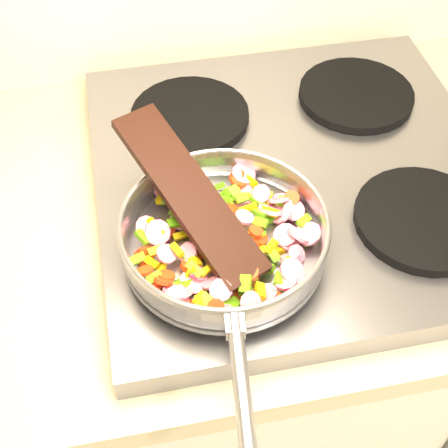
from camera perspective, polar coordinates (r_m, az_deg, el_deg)
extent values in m
cube|color=#939399|center=(0.96, 6.59, 4.31)|extent=(0.60, 0.60, 0.04)
cylinder|color=black|center=(0.82, 0.00, -2.41)|extent=(0.19, 0.19, 0.02)
cylinder|color=black|center=(0.90, 17.75, 0.44)|extent=(0.19, 0.19, 0.02)
cylinder|color=black|center=(1.02, -3.13, 9.84)|extent=(0.19, 0.19, 0.02)
cylinder|color=black|center=(1.08, 11.98, 11.49)|extent=(0.19, 0.19, 0.02)
cylinder|color=#9E9EA5|center=(0.81, 0.00, -2.04)|extent=(0.26, 0.26, 0.01)
torus|color=#9E9EA5|center=(0.79, 0.00, -0.83)|extent=(0.30, 0.30, 0.05)
torus|color=#9E9EA5|center=(0.78, 0.00, 0.19)|extent=(0.27, 0.27, 0.01)
cylinder|color=#9E9EA5|center=(0.66, 1.71, -15.36)|extent=(0.04, 0.19, 0.02)
cube|color=#9E9EA5|center=(0.70, 0.98, -9.15)|extent=(0.03, 0.03, 0.02)
cube|color=#5AAE13|center=(0.80, 0.27, -0.22)|extent=(0.02, 0.02, 0.01)
cylinder|color=#F13912|center=(0.75, 4.55, -7.04)|extent=(0.03, 0.04, 0.02)
cylinder|color=#F13912|center=(0.84, -1.46, 2.18)|extent=(0.03, 0.03, 0.01)
cylinder|color=#F13912|center=(0.80, -7.34, -2.80)|extent=(0.03, 0.03, 0.01)
cylinder|color=#E21655|center=(0.84, 3.44, 2.81)|extent=(0.03, 0.02, 0.03)
cylinder|color=#E21655|center=(0.75, 3.86, -6.36)|extent=(0.03, 0.03, 0.02)
cylinder|color=#E21655|center=(0.82, -7.09, -0.18)|extent=(0.04, 0.04, 0.02)
cylinder|color=#F13912|center=(0.81, 0.87, -1.34)|extent=(0.03, 0.03, 0.03)
cylinder|color=#F13912|center=(0.76, -7.24, -4.23)|extent=(0.03, 0.03, 0.01)
cylinder|color=#E21655|center=(0.75, -0.98, -7.55)|extent=(0.05, 0.05, 0.02)
cylinder|color=#E21655|center=(0.84, -1.43, 1.51)|extent=(0.04, 0.03, 0.02)
cube|color=#D9B309|center=(0.86, 2.52, 3.97)|extent=(0.02, 0.02, 0.01)
cube|color=#5AAE13|center=(0.82, 7.47, -1.38)|extent=(0.02, 0.02, 0.01)
cylinder|color=#E21655|center=(0.74, -4.41, -6.97)|extent=(0.04, 0.03, 0.04)
cube|color=#D9B309|center=(0.77, -0.98, -2.88)|extent=(0.02, 0.02, 0.01)
cube|color=#5AAE13|center=(0.85, -1.29, 2.82)|extent=(0.02, 0.02, 0.01)
cube|color=#D9B309|center=(0.80, -6.22, -0.47)|extent=(0.03, 0.02, 0.01)
cylinder|color=#E21655|center=(0.80, 5.95, -1.49)|extent=(0.04, 0.04, 0.02)
cylinder|color=#E21655|center=(0.83, -3.89, 0.80)|extent=(0.04, 0.04, 0.02)
cylinder|color=#F13912|center=(0.79, -2.79, -2.94)|extent=(0.03, 0.03, 0.02)
cube|color=#D9B309|center=(0.75, -2.24, -6.86)|extent=(0.02, 0.02, 0.01)
cylinder|color=#E21655|center=(0.73, 2.45, -7.11)|extent=(0.03, 0.04, 0.02)
cylinder|color=#E21655|center=(0.83, 5.30, 0.77)|extent=(0.03, 0.03, 0.03)
cylinder|color=#E21655|center=(0.83, -4.18, -0.11)|extent=(0.04, 0.03, 0.03)
cube|color=#5AAE13|center=(0.83, 4.12, 0.37)|extent=(0.02, 0.01, 0.02)
cube|color=#5AAE13|center=(0.79, 4.52, -2.79)|extent=(0.02, 0.02, 0.02)
cylinder|color=#E21655|center=(0.80, 6.87, -1.00)|extent=(0.04, 0.05, 0.03)
cylinder|color=#E21655|center=(0.77, -2.77, -5.22)|extent=(0.05, 0.05, 0.01)
cube|color=#5AAE13|center=(0.84, 1.12, 2.81)|extent=(0.02, 0.03, 0.01)
cube|color=#D9B309|center=(0.77, -6.67, -3.47)|extent=(0.02, 0.02, 0.01)
cube|color=#5AAE13|center=(0.84, 3.91, 0.75)|extent=(0.02, 0.02, 0.01)
cylinder|color=#F13912|center=(0.80, 1.02, -0.53)|extent=(0.03, 0.02, 0.02)
cylinder|color=#F13912|center=(0.82, -2.40, 1.37)|extent=(0.03, 0.03, 0.02)
cube|color=#5AAE13|center=(0.87, -0.54, 3.43)|extent=(0.02, 0.02, 0.02)
cylinder|color=#F13912|center=(0.76, 2.28, -4.46)|extent=(0.04, 0.03, 0.01)
cube|color=#5AAE13|center=(0.77, -6.36, -5.30)|extent=(0.02, 0.02, 0.01)
cylinder|color=#E21655|center=(0.75, 5.63, -5.23)|extent=(0.03, 0.03, 0.01)
cube|color=#5AAE13|center=(0.76, 2.01, -6.25)|extent=(0.02, 0.02, 0.02)
cube|color=#5AAE13|center=(0.87, -3.85, 2.71)|extent=(0.02, 0.02, 0.02)
cylinder|color=#F13912|center=(0.77, 2.39, -4.81)|extent=(0.03, 0.03, 0.01)
cylinder|color=#E21655|center=(0.77, 6.53, -5.02)|extent=(0.04, 0.04, 0.02)
cylinder|color=#E21655|center=(0.75, -4.44, -6.25)|extent=(0.04, 0.05, 0.02)
cube|color=#5AAE13|center=(0.79, -1.81, -2.24)|extent=(0.02, 0.02, 0.01)
cube|color=#5AAE13|center=(0.82, 3.34, 1.07)|extent=(0.02, 0.02, 0.01)
cylinder|color=#E21655|center=(0.78, 6.07, -3.02)|extent=(0.04, 0.03, 0.03)
cylinder|color=#F13912|center=(0.86, 1.36, 3.97)|extent=(0.03, 0.03, 0.01)
cube|color=#5AAE13|center=(0.83, -5.20, 2.28)|extent=(0.02, 0.02, 0.01)
cylinder|color=#F13912|center=(0.86, 3.64, 2.48)|extent=(0.03, 0.03, 0.01)
cube|color=#D9B309|center=(0.83, 2.21, 1.45)|extent=(0.03, 0.01, 0.02)
cylinder|color=#F13912|center=(0.82, -5.17, -0.48)|extent=(0.03, 0.03, 0.02)
cube|color=#D9B309|center=(0.76, -1.58, -4.21)|extent=(0.02, 0.02, 0.01)
cylinder|color=#E21655|center=(0.76, 6.28, -4.29)|extent=(0.04, 0.04, 0.02)
cylinder|color=#E21655|center=(0.85, 5.71, 1.83)|extent=(0.04, 0.04, 0.01)
cube|color=#5AAE13|center=(0.83, -0.48, 0.98)|extent=(0.03, 0.02, 0.02)
cube|color=#D9B309|center=(0.84, 0.57, 1.18)|extent=(0.01, 0.03, 0.01)
cylinder|color=#E21655|center=(0.80, -3.06, -2.44)|extent=(0.03, 0.03, 0.02)
cube|color=#D9B309|center=(0.81, 1.99, -1.09)|extent=(0.03, 0.02, 0.01)
cylinder|color=#E21655|center=(0.78, -0.49, -3.39)|extent=(0.05, 0.04, 0.03)
cube|color=#5AAE13|center=(0.79, -3.17, -3.24)|extent=(0.02, 0.02, 0.01)
cube|color=#5AAE13|center=(0.85, 0.22, 1.53)|extent=(0.02, 0.02, 0.02)
cube|color=#5AAE13|center=(0.85, 0.46, 2.94)|extent=(0.02, 0.02, 0.02)
cube|color=#5AAE13|center=(0.88, -2.16, 3.38)|extent=(0.02, 0.01, 0.01)
cylinder|color=#E21655|center=(0.79, 6.64, -2.78)|extent=(0.03, 0.03, 0.03)
cylinder|color=#F13912|center=(0.86, -2.30, 2.56)|extent=(0.04, 0.04, 0.01)
cube|color=#5AAE13|center=(0.74, -1.95, -7.19)|extent=(0.03, 0.03, 0.01)
cylinder|color=#E21655|center=(0.85, 1.29, 1.50)|extent=(0.04, 0.04, 0.01)
cylinder|color=#E21655|center=(0.78, -5.29, -2.73)|extent=(0.03, 0.03, 0.02)
cylinder|color=#E21655|center=(0.76, 0.03, -5.71)|extent=(0.03, 0.03, 0.02)
cylinder|color=#F13912|center=(0.80, 2.94, -0.65)|extent=(0.03, 0.03, 0.01)
cube|color=#5AAE13|center=(0.76, -6.42, -4.84)|extent=(0.02, 0.02, 0.01)
cylinder|color=#E21655|center=(0.84, 5.02, 2.20)|extent=(0.04, 0.03, 0.03)
cube|color=#5AAE13|center=(0.82, 7.31, 0.29)|extent=(0.02, 0.02, 0.01)
cylinder|color=#E21655|center=(0.74, -0.30, -6.08)|extent=(0.04, 0.04, 0.02)
cylinder|color=#F13912|center=(0.83, 0.91, 1.34)|extent=(0.02, 0.03, 0.02)
cube|color=#5AAE13|center=(0.85, -0.05, 2.46)|extent=(0.01, 0.02, 0.02)
cylinder|color=#E21655|center=(0.87, 1.91, 4.19)|extent=(0.04, 0.04, 0.01)
cube|color=#5AAE13|center=(0.85, 5.30, 2.10)|extent=(0.02, 0.02, 0.01)
cylinder|color=#E21655|center=(0.83, 4.23, 1.27)|extent=(0.03, 0.04, 0.03)
cube|color=#5AAE13|center=(0.79, 0.93, -1.21)|extent=(0.02, 0.02, 0.01)
cylinder|color=#E21655|center=(0.78, 1.53, -4.07)|extent=(0.04, 0.04, 0.01)
cube|color=#D9B309|center=(0.85, 3.93, 2.23)|extent=(0.02, 0.03, 0.02)
cylinder|color=#E21655|center=(0.87, 1.80, 4.60)|extent=(0.04, 0.04, 0.02)
cylinder|color=#E21655|center=(0.80, 7.76, -0.91)|extent=(0.04, 0.05, 0.03)
cylinder|color=#E21655|center=(0.80, 1.83, -2.10)|extent=(0.04, 0.05, 0.03)
cube|color=#5AAE13|center=(0.85, 1.18, 2.82)|extent=(0.01, 0.02, 0.01)
cube|color=#5AAE13|center=(0.76, 2.32, -4.63)|extent=(0.02, 0.02, 0.02)
cube|color=#5AAE13|center=(0.80, -7.45, -1.19)|extent=(0.02, 0.02, 0.01)
cube|color=#5AAE13|center=(0.80, -1.37, -1.34)|extent=(0.02, 0.02, 0.01)
cube|color=#5AAE13|center=(0.78, 0.23, -1.82)|extent=(0.01, 0.02, 0.01)
cylinder|color=#F13912|center=(0.76, 0.79, -6.17)|extent=(0.03, 0.03, 0.02)
cylinder|color=#F13912|center=(0.80, -7.13, -2.36)|extent=(0.03, 0.03, 0.02)
cube|color=#5AAE13|center=(0.81, -4.12, 0.62)|extent=(0.02, 0.02, 0.01)
cylinder|color=#F13912|center=(0.77, 1.14, -4.36)|extent=(0.03, 0.03, 0.02)
cube|color=#5AAE13|center=(0.80, 3.05, -1.03)|extent=(0.02, 0.02, 0.01)
cube|color=#D9B309|center=(0.84, -5.69, 2.42)|extent=(0.02, 0.03, 0.01)
cube|color=#5AAE13|center=(0.85, -0.71, 2.06)|extent=(0.02, 0.03, 0.01)
cube|color=#5AAE13|center=(0.76, -4.60, -5.97)|extent=(0.01, 0.02, 0.02)
cube|color=#5AAE13|center=(0.84, 1.62, 2.40)|extent=(0.02, 0.02, 0.01)
cube|color=#D9B309|center=(0.77, -3.22, -4.26)|extent=(0.02, 0.02, 0.02)
cube|color=#D9B309|center=(0.74, 3.33, -6.12)|extent=(0.02, 0.03, 0.02)
cube|color=#5AAE13|center=(0.75, 0.69, -7.34)|extent=(0.03, 0.02, 0.02)
cylinder|color=#F13912|center=(0.80, 2.54, -1.55)|extent=(0.03, 0.03, 0.03)
cube|color=#D9B309|center=(0.86, 1.79, 2.48)|extent=(0.02, 0.01, 0.01)
cylinder|color=#E21655|center=(0.75, -3.80, -6.44)|extent=(0.04, 0.03, 0.03)
cylinder|color=#E21655|center=(0.81, 7.49, -1.00)|extent=(0.04, 0.04, 0.02)
cube|color=#5AAE13|center=(0.84, -4.45, 1.17)|extent=(0.02, 0.02, 0.01)
cylinder|color=#E21655|center=(0.84, 6.41, 1.25)|extent=(0.04, 0.04, 0.02)
cylinder|color=#F13912|center=(0.84, 6.24, 2.39)|extent=(0.03, 0.03, 0.02)
cube|color=#D9B309|center=(0.77, 6.09, -3.70)|extent=(0.01, 0.02, 0.01)
cube|color=#D9B309|center=(0.78, -6.34, -2.50)|extent=(0.02, 0.02, 0.01)
cube|color=#D9B309|center=(0.82, -2.03, 0.74)|extent=(0.03, 0.02, 0.02)
cylinder|color=#E21655|center=(0.86, 2.16, 2.95)|extent=(0.04, 0.04, 0.02)
cylinder|color=#E21655|center=(0.77, -0.58, -3.72)|extent=(0.04, 0.03, 0.02)
cylinder|color=#F13912|center=(0.76, -6.53, -5.38)|extent=(0.03, 0.03, 0.01)
cylinder|color=#E21655|center=(0.78, -3.37, -2.63)|extent=(0.03, 0.04, 0.02)
cube|color=#5AAE13|center=(0.78, -7.91, -3.18)|extent=(0.02, 0.02, 0.01)
cube|color=#D9B309|center=(0.81, -3.94, -1.06)|extent=(0.02, 0.01, 0.01)
cylinder|color=#E21655|center=(0.81, 1.87, 0.63)|extent=(0.03, 0.03, 0.01)
cube|color=#D9B309|center=(0.78, -5.78, -4.08)|extent=(0.02, 0.02, 0.02)
cube|color=#D9B309|center=(0.83, -1.16, 0.84)|extent=(0.02, 0.02, 0.02)
cube|color=#5AAE13|center=(0.86, 3.44, 2.83)|extent=(0.02, 0.03, 0.01)
cylinder|color=#F13912|center=(0.79, -7.23, -2.95)|extent=(0.03, 0.03, 0.02)
cylinder|color=#E21655|center=(0.80, 5.62, -0.99)|extent=(0.03, 0.03, 0.02)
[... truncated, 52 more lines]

